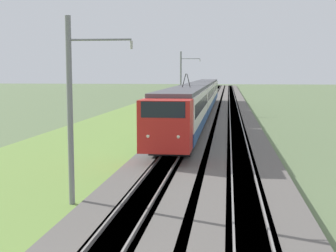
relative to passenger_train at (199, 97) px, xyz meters
The scene contains 8 objects.
ballast_main 5.88m from the passenger_train, ahead, with size 240.00×4.40×0.30m.
ballast_adjacent 7.14m from the passenger_train, 36.66° to the right, with size 240.00×4.40×0.30m.
track_main 5.88m from the passenger_train, ahead, with size 240.00×1.57×0.45m.
track_adjacent 7.14m from the passenger_train, 36.66° to the right, with size 240.00×1.57×0.45m.
grass_verge 8.49m from the passenger_train, 48.20° to the left, with size 240.00×11.87×0.12m.
passenger_train is the anchor object (origin of this frame).
catenary_mast_near 36.42m from the passenger_train, behind, with size 0.22×2.56×7.31m.
catenary_mast_mid 6.30m from the passenger_train, 25.32° to the left, with size 0.22×2.56×7.81m.
Camera 1 is at (-8.81, -3.29, 5.20)m, focal length 50.00 mm.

